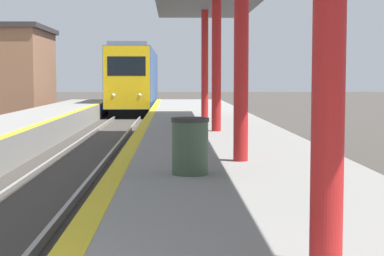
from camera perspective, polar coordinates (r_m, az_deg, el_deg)
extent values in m
cube|color=black|center=(44.27, -5.02, 1.84)|extent=(2.24, 15.52, 0.55)
cube|color=#33518C|center=(44.22, -5.04, 4.50)|extent=(2.64, 17.25, 3.56)
cube|color=gold|center=(35.70, -5.83, 4.49)|extent=(2.59, 0.16, 3.49)
cube|color=black|center=(35.64, -5.85, 5.50)|extent=(2.11, 0.06, 1.07)
cube|color=slate|center=(44.26, -5.06, 6.96)|extent=(2.24, 16.38, 0.24)
sphere|color=white|center=(35.71, -6.99, 2.91)|extent=(0.18, 0.18, 0.18)
sphere|color=white|center=(35.60, -4.66, 2.93)|extent=(0.18, 0.18, 0.18)
cylinder|color=red|center=(5.05, 12.15, 10.13)|extent=(0.26, 0.26, 3.93)
cylinder|color=red|center=(11.23, 4.40, 7.07)|extent=(0.26, 0.26, 3.93)
cylinder|color=red|center=(17.48, 2.19, 6.16)|extent=(0.26, 0.26, 3.93)
cylinder|color=red|center=(23.74, 1.15, 5.73)|extent=(0.26, 0.26, 3.93)
cylinder|color=#384C38|center=(9.68, -0.17, -1.80)|extent=(0.55, 0.55, 0.80)
cylinder|color=#262626|center=(9.64, -0.17, 0.74)|extent=(0.58, 0.58, 0.06)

